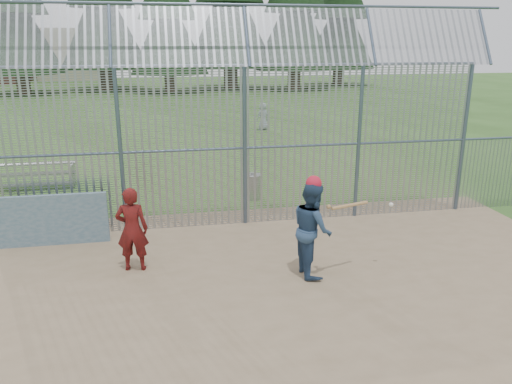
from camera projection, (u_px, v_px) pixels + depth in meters
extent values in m
plane|color=#2D511E|center=(275.00, 285.00, 9.69)|extent=(120.00, 120.00, 0.00)
cube|color=#756047|center=(281.00, 297.00, 9.22)|extent=(14.00, 10.00, 0.02)
cube|color=#38566B|center=(52.00, 220.00, 11.42)|extent=(2.50, 0.12, 1.20)
imported|color=navy|center=(312.00, 229.00, 9.90)|extent=(0.76, 0.96, 1.92)
imported|color=maroon|center=(132.00, 229.00, 10.09)|extent=(0.69, 0.49, 1.76)
imported|color=gray|center=(263.00, 117.00, 26.42)|extent=(0.82, 0.69, 1.43)
sphere|color=red|center=(314.00, 183.00, 9.63)|extent=(0.31, 0.31, 0.31)
cylinder|color=#AA7F4C|center=(350.00, 205.00, 9.74)|extent=(0.83, 0.31, 0.07)
sphere|color=#AA7F4C|center=(329.00, 207.00, 9.66)|extent=(0.09, 0.09, 0.09)
sphere|color=white|center=(391.00, 205.00, 9.99)|extent=(0.09, 0.09, 0.09)
cylinder|color=#989BA0|center=(253.00, 187.00, 14.95)|extent=(0.52, 0.52, 0.70)
cylinder|color=#9EA0A5|center=(253.00, 175.00, 14.84)|extent=(0.56, 0.56, 0.05)
sphere|color=#9EA0A5|center=(253.00, 174.00, 14.83)|extent=(0.10, 0.10, 0.10)
cube|color=slate|center=(25.00, 185.00, 15.73)|extent=(3.00, 0.25, 0.05)
cube|color=slate|center=(26.00, 174.00, 15.99)|extent=(3.00, 0.25, 0.05)
cube|color=slate|center=(28.00, 164.00, 16.25)|extent=(3.00, 0.25, 0.05)
cube|color=gray|center=(72.00, 175.00, 16.27)|extent=(0.06, 0.90, 0.70)
cylinder|color=#47566B|center=(121.00, 153.00, 11.87)|extent=(0.10, 0.10, 4.00)
cylinder|color=#47566B|center=(245.00, 148.00, 12.40)|extent=(0.10, 0.10, 4.00)
cylinder|color=#47566B|center=(359.00, 144.00, 12.94)|extent=(0.10, 0.10, 4.00)
cylinder|color=#47566B|center=(464.00, 139.00, 13.47)|extent=(0.10, 0.10, 4.00)
cylinder|color=#47566B|center=(244.00, 65.00, 11.82)|extent=(12.00, 0.07, 0.07)
cylinder|color=#47566B|center=(245.00, 148.00, 12.40)|extent=(12.00, 0.06, 0.06)
cube|color=gray|center=(245.00, 148.00, 12.40)|extent=(12.00, 0.02, 4.00)
cube|color=gray|center=(247.00, 36.00, 11.28)|extent=(12.00, 0.77, 1.31)
cylinder|color=#47566B|center=(459.00, 175.00, 13.76)|extent=(0.08, 0.08, 2.00)
cylinder|color=#332319|center=(22.00, 76.00, 44.37)|extent=(1.19, 1.19, 3.06)
cylinder|color=#332319|center=(107.00, 72.00, 48.38)|extent=(1.33, 1.33, 3.42)
cylinder|color=#332319|center=(170.00, 76.00, 45.77)|extent=(1.12, 1.12, 2.88)
cylinder|color=#332319|center=(231.00, 70.00, 49.55)|extent=(1.40, 1.40, 3.60)
cylinder|color=#332319|center=(294.00, 72.00, 48.79)|extent=(1.26, 1.26, 3.24)
cylinder|color=#332319|center=(338.00, 70.00, 53.65)|extent=(1.19, 1.19, 3.06)
cube|color=#B2A58C|center=(75.00, 54.00, 61.22)|extent=(8.00, 7.00, 6.00)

